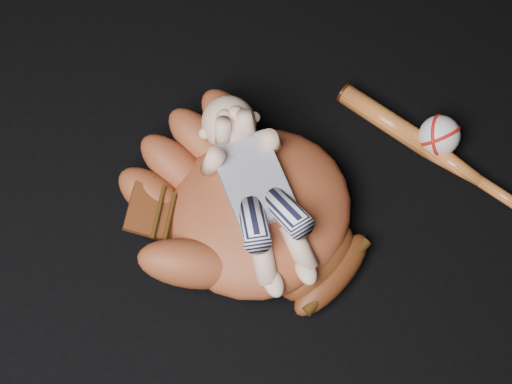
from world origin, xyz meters
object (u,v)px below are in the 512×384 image
(baseball_glove, at_px, (260,207))
(baseball, at_px, (439,136))
(newborn_baby, at_px, (259,194))
(baseball_bat, at_px, (438,154))

(baseball_glove, bearing_deg, baseball, -23.51)
(baseball_glove, distance_m, newborn_baby, 0.05)
(newborn_baby, relative_size, baseball, 4.66)
(baseball_glove, bearing_deg, newborn_baby, 94.32)
(baseball_glove, xyz_separation_m, newborn_baby, (-0.00, 0.00, 0.05))
(baseball_bat, relative_size, baseball, 5.64)
(baseball_glove, xyz_separation_m, baseball, (0.37, -0.02, -0.04))
(baseball_glove, xyz_separation_m, baseball_bat, (0.36, -0.04, -0.05))
(baseball_glove, distance_m, baseball_bat, 0.36)
(newborn_baby, height_order, baseball_bat, newborn_baby)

